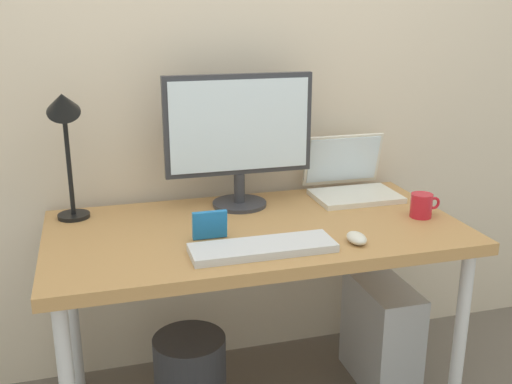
{
  "coord_description": "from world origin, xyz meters",
  "views": [
    {
      "loc": [
        -0.51,
        -1.81,
        1.42
      ],
      "look_at": [
        0.0,
        0.0,
        0.84
      ],
      "focal_mm": 41.8,
      "sensor_mm": 36.0,
      "label": 1
    }
  ],
  "objects_px": {
    "photo_frame": "(210,225)",
    "mouse": "(357,238)",
    "laptop": "(350,180)",
    "coffee_mug": "(422,205)",
    "keyboard": "(263,248)",
    "monitor": "(239,133)",
    "desk": "(256,243)",
    "computer_tower": "(381,333)",
    "wastebasket": "(190,375)",
    "desk_lamp": "(65,124)"
  },
  "relations": [
    {
      "from": "keyboard",
      "to": "photo_frame",
      "type": "distance_m",
      "value": 0.2
    },
    {
      "from": "monitor",
      "to": "coffee_mug",
      "type": "xyz_separation_m",
      "value": [
        0.58,
        -0.29,
        -0.23
      ]
    },
    {
      "from": "monitor",
      "to": "coffee_mug",
      "type": "height_order",
      "value": "monitor"
    },
    {
      "from": "monitor",
      "to": "keyboard",
      "type": "height_order",
      "value": "monitor"
    },
    {
      "from": "mouse",
      "to": "photo_frame",
      "type": "distance_m",
      "value": 0.46
    },
    {
      "from": "keyboard",
      "to": "computer_tower",
      "type": "bearing_deg",
      "value": 23.51
    },
    {
      "from": "desk",
      "to": "mouse",
      "type": "distance_m",
      "value": 0.36
    },
    {
      "from": "laptop",
      "to": "keyboard",
      "type": "xyz_separation_m",
      "value": [
        -0.49,
        -0.46,
        -0.05
      ]
    },
    {
      "from": "laptop",
      "to": "wastebasket",
      "type": "distance_m",
      "value": 0.95
    },
    {
      "from": "desk_lamp",
      "to": "laptop",
      "type": "bearing_deg",
      "value": 0.95
    },
    {
      "from": "monitor",
      "to": "photo_frame",
      "type": "distance_m",
      "value": 0.41
    },
    {
      "from": "desk",
      "to": "laptop",
      "type": "height_order",
      "value": "laptop"
    },
    {
      "from": "monitor",
      "to": "mouse",
      "type": "bearing_deg",
      "value": -60.12
    },
    {
      "from": "desk",
      "to": "mouse",
      "type": "bearing_deg",
      "value": -41.64
    },
    {
      "from": "desk",
      "to": "monitor",
      "type": "relative_size",
      "value": 2.57
    },
    {
      "from": "coffee_mug",
      "to": "wastebasket",
      "type": "relative_size",
      "value": 0.37
    },
    {
      "from": "monitor",
      "to": "photo_frame",
      "type": "relative_size",
      "value": 4.89
    },
    {
      "from": "desk",
      "to": "wastebasket",
      "type": "relative_size",
      "value": 4.6
    },
    {
      "from": "photo_frame",
      "to": "wastebasket",
      "type": "xyz_separation_m",
      "value": [
        -0.06,
        0.12,
        -0.61
      ]
    },
    {
      "from": "laptop",
      "to": "wastebasket",
      "type": "xyz_separation_m",
      "value": [
        -0.69,
        -0.2,
        -0.62
      ]
    },
    {
      "from": "laptop",
      "to": "coffee_mug",
      "type": "height_order",
      "value": "laptop"
    },
    {
      "from": "laptop",
      "to": "desk_lamp",
      "type": "relative_size",
      "value": 0.68
    },
    {
      "from": "photo_frame",
      "to": "coffee_mug",
      "type": "bearing_deg",
      "value": 0.16
    },
    {
      "from": "photo_frame",
      "to": "mouse",
      "type": "bearing_deg",
      "value": -20.25
    },
    {
      "from": "desk",
      "to": "coffee_mug",
      "type": "distance_m",
      "value": 0.6
    },
    {
      "from": "monitor",
      "to": "mouse",
      "type": "height_order",
      "value": "monitor"
    },
    {
      "from": "coffee_mug",
      "to": "photo_frame",
      "type": "xyz_separation_m",
      "value": [
        -0.75,
        -0.0,
        0.01
      ]
    },
    {
      "from": "keyboard",
      "to": "wastebasket",
      "type": "height_order",
      "value": "keyboard"
    },
    {
      "from": "coffee_mug",
      "to": "desk_lamp",
      "type": "bearing_deg",
      "value": 165.96
    },
    {
      "from": "desk",
      "to": "computer_tower",
      "type": "distance_m",
      "value": 0.68
    },
    {
      "from": "photo_frame",
      "to": "monitor",
      "type": "bearing_deg",
      "value": 59.78
    },
    {
      "from": "desk_lamp",
      "to": "computer_tower",
      "type": "relative_size",
      "value": 1.12
    },
    {
      "from": "laptop",
      "to": "keyboard",
      "type": "distance_m",
      "value": 0.67
    },
    {
      "from": "laptop",
      "to": "desk_lamp",
      "type": "height_order",
      "value": "desk_lamp"
    },
    {
      "from": "desk",
      "to": "wastebasket",
      "type": "bearing_deg",
      "value": 169.44
    },
    {
      "from": "laptop",
      "to": "photo_frame",
      "type": "distance_m",
      "value": 0.7
    },
    {
      "from": "laptop",
      "to": "mouse",
      "type": "xyz_separation_m",
      "value": [
        -0.19,
        -0.47,
        -0.04
      ]
    },
    {
      "from": "laptop",
      "to": "mouse",
      "type": "bearing_deg",
      "value": -111.95
    },
    {
      "from": "mouse",
      "to": "wastebasket",
      "type": "xyz_separation_m",
      "value": [
        -0.49,
        0.28,
        -0.58
      ]
    },
    {
      "from": "coffee_mug",
      "to": "photo_frame",
      "type": "relative_size",
      "value": 1.0
    },
    {
      "from": "coffee_mug",
      "to": "wastebasket",
      "type": "distance_m",
      "value": 1.03
    },
    {
      "from": "monitor",
      "to": "photo_frame",
      "type": "xyz_separation_m",
      "value": [
        -0.17,
        -0.29,
        -0.23
      ]
    },
    {
      "from": "monitor",
      "to": "wastebasket",
      "type": "bearing_deg",
      "value": -142.57
    },
    {
      "from": "computer_tower",
      "to": "keyboard",
      "type": "bearing_deg",
      "value": -156.49
    },
    {
      "from": "coffee_mug",
      "to": "mouse",
      "type": "bearing_deg",
      "value": -153.36
    },
    {
      "from": "mouse",
      "to": "laptop",
      "type": "bearing_deg",
      "value": 68.05
    },
    {
      "from": "mouse",
      "to": "photo_frame",
      "type": "bearing_deg",
      "value": 159.75
    },
    {
      "from": "mouse",
      "to": "photo_frame",
      "type": "height_order",
      "value": "photo_frame"
    },
    {
      "from": "keyboard",
      "to": "coffee_mug",
      "type": "distance_m",
      "value": 0.64
    },
    {
      "from": "laptop",
      "to": "keyboard",
      "type": "relative_size",
      "value": 0.73
    }
  ]
}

